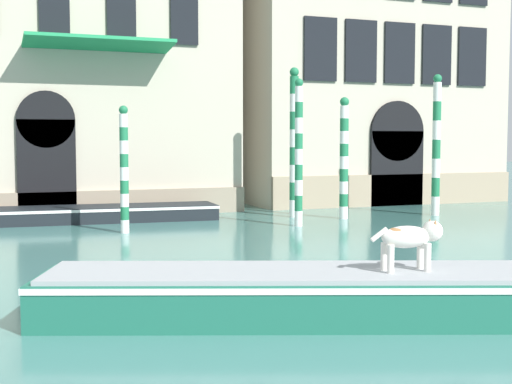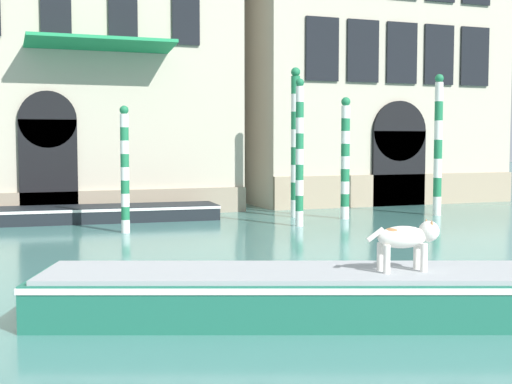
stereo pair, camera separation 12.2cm
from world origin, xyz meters
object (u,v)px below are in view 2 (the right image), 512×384
(mooring_pole_2, at_px, (345,158))
(mooring_pole_3, at_px, (125,169))
(boat_moored_near_palazzo, at_px, (107,213))
(boat_foreground, at_px, (314,293))
(mooring_pole_4, at_px, (300,152))
(mooring_pole_1, at_px, (438,145))
(mooring_pole_0, at_px, (295,142))
(dog_on_deck, at_px, (407,238))

(mooring_pole_2, height_order, mooring_pole_3, mooring_pole_2)
(boat_moored_near_palazzo, bearing_deg, mooring_pole_2, -12.09)
(boat_foreground, height_order, mooring_pole_4, mooring_pole_4)
(mooring_pole_3, bearing_deg, mooring_pole_2, 7.31)
(boat_moored_near_palazzo, distance_m, mooring_pole_3, 3.22)
(boat_moored_near_palazzo, bearing_deg, mooring_pole_1, -8.00)
(mooring_pole_2, bearing_deg, mooring_pole_3, -172.69)
(mooring_pole_1, distance_m, mooring_pole_4, 5.41)
(mooring_pole_2, bearing_deg, mooring_pole_0, 143.00)
(mooring_pole_2, bearing_deg, boat_foreground, -119.88)
(boat_moored_near_palazzo, xyz_separation_m, mooring_pole_2, (6.90, -2.01, 1.64))
(mooring_pole_0, relative_size, mooring_pole_2, 1.25)
(boat_moored_near_palazzo, relative_size, mooring_pole_0, 1.44)
(boat_foreground, relative_size, mooring_pole_3, 2.32)
(mooring_pole_1, xyz_separation_m, mooring_pole_2, (-3.23, 0.17, -0.39))
(mooring_pole_4, bearing_deg, mooring_pole_2, 30.21)
(mooring_pole_1, xyz_separation_m, mooring_pole_3, (-10.12, -0.72, -0.60))
(boat_moored_near_palazzo, relative_size, mooring_pole_2, 1.80)
(dog_on_deck, height_order, mooring_pole_3, mooring_pole_3)
(dog_on_deck, relative_size, mooring_pole_4, 0.25)
(dog_on_deck, xyz_separation_m, mooring_pole_2, (5.00, 11.19, 0.76))
(mooring_pole_0, bearing_deg, mooring_pole_1, -13.91)
(mooring_pole_3, bearing_deg, boat_foreground, -85.64)
(boat_moored_near_palazzo, bearing_deg, boat_foreground, -82.46)
(dog_on_deck, height_order, mooring_pole_4, mooring_pole_4)
(dog_on_deck, relative_size, mooring_pole_1, 0.23)
(mooring_pole_3, bearing_deg, mooring_pole_1, 4.05)
(boat_moored_near_palazzo, xyz_separation_m, mooring_pole_1, (10.13, -2.17, 2.03))
(boat_moored_near_palazzo, bearing_deg, dog_on_deck, -77.68)
(mooring_pole_2, xyz_separation_m, mooring_pole_4, (-2.07, -1.21, 0.20))
(boat_foreground, xyz_separation_m, mooring_pole_0, (4.89, 11.63, 1.99))
(mooring_pole_1, bearing_deg, mooring_pole_4, -168.90)
(mooring_pole_1, bearing_deg, boat_moored_near_palazzo, 167.89)
(dog_on_deck, relative_size, mooring_pole_0, 0.22)
(boat_foreground, height_order, mooring_pole_3, mooring_pole_3)
(dog_on_deck, bearing_deg, boat_moored_near_palazzo, 105.53)
(dog_on_deck, xyz_separation_m, mooring_pole_1, (8.23, 11.02, 1.15))
(boat_foreground, bearing_deg, mooring_pole_4, 87.52)
(mooring_pole_1, relative_size, mooring_pole_2, 1.21)
(boat_moored_near_palazzo, distance_m, mooring_pole_2, 7.37)
(mooring_pole_3, bearing_deg, mooring_pole_4, -3.85)
(boat_moored_near_palazzo, xyz_separation_m, mooring_pole_0, (5.66, -1.07, 2.11))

